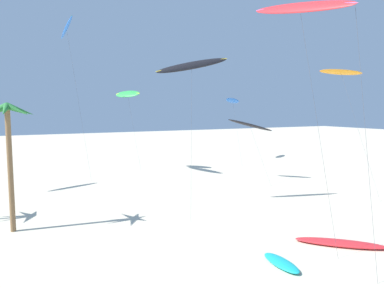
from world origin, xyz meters
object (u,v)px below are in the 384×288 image
flying_kite_8 (300,8)px  grounded_kite_0 (281,263)px  grounded_kite_2 (340,243)px  flying_kite_2 (250,125)px  flying_kite_6 (192,66)px  palm_tree_4 (9,127)px  flying_kite_4 (128,94)px  flying_kite_7 (341,72)px  flying_kite_5 (66,28)px  flying_kite_0 (233,101)px

flying_kite_8 → grounded_kite_0: flying_kite_8 is taller
grounded_kite_0 → grounded_kite_2: grounded_kite_2 is taller
flying_kite_2 → flying_kite_6: size_ratio=0.57×
grounded_kite_0 → palm_tree_4: bearing=135.5°
flying_kite_6 → grounded_kite_0: (-1.14, -14.76, -14.04)m
grounded_kite_2 → flying_kite_2: bearing=69.8°
flying_kite_8 → flying_kite_2: bearing=61.2°
flying_kite_4 → flying_kite_7: bearing=-49.0°
flying_kite_6 → grounded_kite_0: flying_kite_6 is taller
flying_kite_4 → flying_kite_8: bearing=-88.1°
grounded_kite_2 → flying_kite_5: bearing=111.5°
flying_kite_4 → grounded_kite_2: flying_kite_4 is taller
flying_kite_0 → flying_kite_7: 27.46m
flying_kite_5 → grounded_kite_2: size_ratio=4.01×
flying_kite_6 → flying_kite_5: bearing=112.9°
flying_kite_0 → flying_kite_2: bearing=-117.2°
flying_kite_6 → flying_kite_4: bearing=89.0°
flying_kite_7 → flying_kite_8: 22.97m
flying_kite_6 → grounded_kite_2: bearing=-70.7°
flying_kite_7 → palm_tree_4: bearing=179.3°
flying_kite_5 → grounded_kite_2: (13.75, -34.99, -20.90)m
flying_kite_0 → grounded_kite_2: flying_kite_0 is taller
flying_kite_7 → flying_kite_4: bearing=131.0°
palm_tree_4 → flying_kite_8: size_ratio=0.58×
flying_kite_4 → flying_kite_7: size_ratio=0.86×
flying_kite_0 → flying_kite_8: size_ratio=0.69×
flying_kite_7 → grounded_kite_0: size_ratio=4.53×
flying_kite_8 → flying_kite_5: bearing=107.2°
flying_kite_6 → grounded_kite_0: size_ratio=4.64×
grounded_kite_2 → flying_kite_6: bearing=109.3°
flying_kite_6 → flying_kite_0: bearing=49.7°
flying_kite_2 → grounded_kite_2: flying_kite_2 is taller
flying_kite_5 → flying_kite_2: bearing=-29.7°
flying_kite_7 → grounded_kite_0: (-21.87, -14.43, -14.34)m
palm_tree_4 → flying_kite_5: 25.33m
flying_kite_0 → palm_tree_4: bearing=-145.6°
flying_kite_2 → grounded_kite_0: size_ratio=2.65×
flying_kite_8 → grounded_kite_2: bearing=-21.5°
palm_tree_4 → flying_kite_4: size_ratio=0.81×
palm_tree_4 → flying_kite_2: bearing=15.3°
palm_tree_4 → flying_kite_0: size_ratio=0.85×
flying_kite_6 → flying_kite_7: flying_kite_6 is taller
flying_kite_2 → flying_kite_7: (7.49, -8.57, 6.78)m
flying_kite_6 → grounded_kite_0: 20.41m
flying_kite_5 → grounded_kite_0: flying_kite_5 is taller
flying_kite_7 → flying_kite_0: bearing=85.6°
palm_tree_4 → flying_kite_0: flying_kite_0 is taller
grounded_kite_0 → flying_kite_7: bearing=33.4°
flying_kite_4 → flying_kite_5: flying_kite_5 is taller
flying_kite_0 → flying_kite_6: 35.38m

